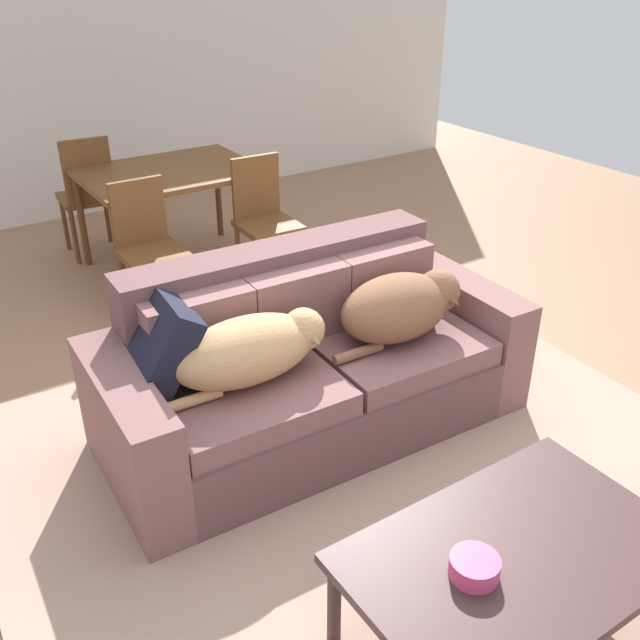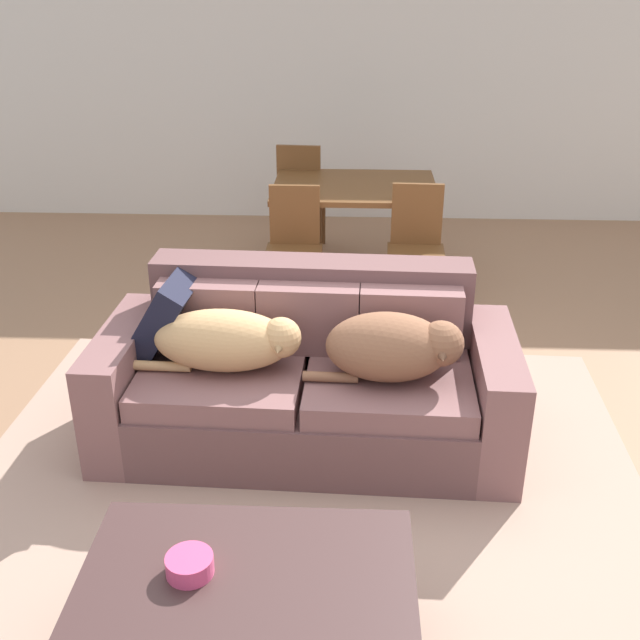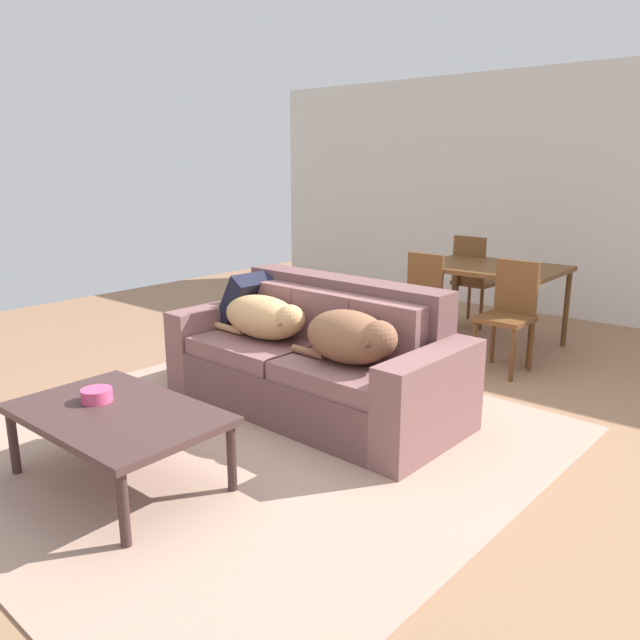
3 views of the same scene
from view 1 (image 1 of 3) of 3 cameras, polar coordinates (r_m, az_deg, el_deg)
ground_plane at (r=3.86m, az=3.46°, el=-7.51°), size 10.00×10.00×0.00m
back_partition at (r=6.82m, az=-17.82°, el=19.40°), size 8.00×0.12×2.70m
area_rug at (r=3.39m, az=5.47°, el=-13.55°), size 3.43×3.44×0.01m
couch at (r=3.63m, az=-0.93°, el=-3.63°), size 2.15×1.00×0.89m
dog_on_left_cushion at (r=3.23m, az=-5.54°, el=-2.31°), size 0.87×0.37×0.31m
dog_on_right_cushion at (r=3.58m, az=6.50°, el=1.12°), size 0.77×0.40×0.33m
throw_pillow_by_left_arm at (r=3.25m, az=-12.93°, el=-1.92°), size 0.39×0.47×0.45m
coffee_table at (r=2.66m, az=15.36°, el=-17.99°), size 1.16×0.74×0.42m
bowl_on_coffee_table at (r=2.50m, az=12.22°, el=-18.72°), size 0.17×0.17×0.07m
dining_table at (r=5.43m, az=-11.88°, el=10.93°), size 1.24×0.94×0.76m
dining_chair_near_left at (r=4.83m, az=-13.60°, el=6.06°), size 0.40×0.40×0.89m
dining_chair_near_right at (r=5.15m, az=-4.53°, el=8.35°), size 0.42×0.42×0.91m
dining_chair_far_left at (r=5.85m, az=-18.04°, el=9.73°), size 0.42×0.42×0.96m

